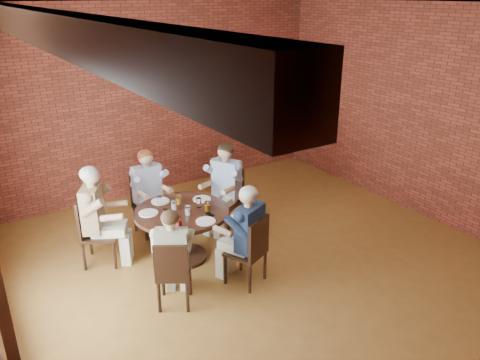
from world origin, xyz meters
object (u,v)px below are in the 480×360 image
chair_a (228,196)px  chair_e (251,249)px  diner_c (98,216)px  diner_a (224,187)px  diner_d (173,258)px  smartphone (210,215)px  dining_table (182,225)px  chair_d (173,272)px  chair_c (92,228)px  diner_b (149,193)px  chair_b (147,201)px  diner_e (245,235)px

chair_a → chair_e: bearing=-47.5°
diner_c → diner_a: bearing=-63.2°
chair_a → diner_d: 2.14m
diner_c → smartphone: diner_c is taller
dining_table → chair_e: size_ratio=1.38×
diner_a → diner_d: (-1.52, -1.37, -0.07)m
chair_d → chair_c: bearing=-40.4°
chair_a → chair_d: chair_a is taller
chair_e → diner_b: bearing=-99.1°
diner_a → chair_c: 2.06m
diner_c → smartphone: bearing=-96.3°
chair_b → diner_d: 2.00m
diner_e → smartphone: size_ratio=9.98×
diner_b → diner_c: bearing=-158.8°
diner_a → diner_e: diner_a is taller
chair_a → diner_d: (-1.61, -1.41, 0.11)m
diner_c → smartphone: size_ratio=10.50×
chair_b → diner_c: size_ratio=0.67×
diner_b → chair_e: (0.54, -2.00, -0.16)m
diner_a → chair_e: (-0.51, -1.51, -0.19)m
smartphone → chair_e: bearing=-79.9°
chair_b → diner_e: (0.51, -2.01, 0.16)m
chair_c → chair_d: chair_c is taller
chair_b → diner_b: (0.01, -0.09, 0.16)m
chair_b → diner_d: bearing=-108.0°
chair_a → diner_a: diner_a is taller
chair_c → smartphone: chair_c is taller
dining_table → chair_e: (0.46, -1.03, -0.02)m
diner_d → chair_e: bearing=-156.4°
diner_d → diner_e: diner_e is taller
chair_d → smartphone: size_ratio=6.65×
smartphone → chair_c: bearing=140.4°
chair_a → chair_e: chair_a is taller
dining_table → smartphone: bearing=-51.5°
diner_c → chair_d: bearing=-136.7°
diner_a → chair_b: size_ratio=1.47×
diner_b → smartphone: size_ratio=9.98×
dining_table → chair_b: (-0.08, 1.06, -0.02)m
chair_a → dining_table: bearing=-90.0°
chair_e → diner_e: diner_e is taller
chair_d → chair_e: bearing=-152.6°
diner_c → chair_b: bearing=-31.8°
diner_b → diner_d: (-0.47, -1.85, -0.04)m
chair_a → diner_d: diner_d is taller
chair_a → diner_b: 1.23m
diner_c → dining_table: bearing=-90.0°
chair_a → diner_e: 1.61m
chair_e → smartphone: (-0.20, 0.70, 0.24)m
chair_a → chair_c: 2.13m
diner_c → chair_e: (1.45, -1.56, -0.20)m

